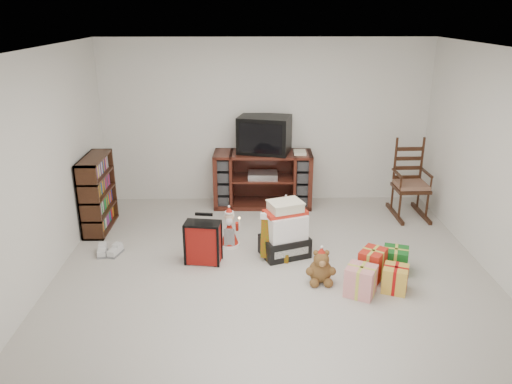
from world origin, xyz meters
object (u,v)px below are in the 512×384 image
(bookshelf, at_px, (98,195))
(mrs_claus_figurine, at_px, (229,231))
(tv_stand, at_px, (263,179))
(sneaker_pair, at_px, (109,251))
(santa_figurine, at_px, (285,219))
(gift_cluster, at_px, (386,274))
(red_suitcase, at_px, (203,242))
(gift_pile, at_px, (285,233))
(crt_television, at_px, (264,134))
(teddy_bear, at_px, (321,268))
(rocking_chair, at_px, (409,188))

(bookshelf, xyz_separation_m, mrs_claus_figurine, (1.81, -0.59, -0.29))
(tv_stand, distance_m, sneaker_pair, 2.59)
(santa_figurine, distance_m, gift_cluster, 1.73)
(red_suitcase, relative_size, mrs_claus_figurine, 1.13)
(gift_pile, relative_size, crt_television, 0.82)
(teddy_bear, xyz_separation_m, santa_figurine, (-0.29, 1.32, 0.03))
(santa_figurine, xyz_separation_m, crt_television, (-0.25, 1.05, 0.91))
(santa_figurine, height_order, gift_cluster, santa_figurine)
(sneaker_pair, bearing_deg, mrs_claus_figurine, 9.69)
(sneaker_pair, distance_m, gift_cluster, 3.34)
(bookshelf, distance_m, gift_cluster, 3.92)
(bookshelf, relative_size, red_suitcase, 1.69)
(rocking_chair, bearing_deg, sneaker_pair, -164.67)
(teddy_bear, bearing_deg, sneaker_pair, 164.33)
(red_suitcase, bearing_deg, mrs_claus_figurine, 64.83)
(red_suitcase, xyz_separation_m, santa_figurine, (1.05, 0.84, -0.06))
(gift_pile, distance_m, gift_cluster, 1.31)
(gift_pile, relative_size, gift_cluster, 0.73)
(tv_stand, relative_size, rocking_chair, 1.27)
(teddy_bear, bearing_deg, red_suitcase, 160.09)
(tv_stand, xyz_separation_m, rocking_chair, (2.14, -0.39, -0.02))
(bookshelf, height_order, rocking_chair, rocking_chair)
(bookshelf, height_order, mrs_claus_figurine, bookshelf)
(red_suitcase, relative_size, sneaker_pair, 1.90)
(teddy_bear, bearing_deg, gift_pile, 118.15)
(mrs_claus_figurine, bearing_deg, santa_figurine, 27.25)
(bookshelf, bearing_deg, crt_television, 20.34)
(rocking_chair, relative_size, mrs_claus_figurine, 2.17)
(crt_television, bearing_deg, mrs_claus_figurine, -94.31)
(bookshelf, relative_size, mrs_claus_figurine, 1.90)
(gift_pile, height_order, teddy_bear, gift_pile)
(teddy_bear, height_order, santa_figurine, santa_figurine)
(tv_stand, relative_size, mrs_claus_figurine, 2.76)
(gift_pile, distance_m, mrs_claus_figurine, 0.75)
(bookshelf, distance_m, crt_television, 2.53)
(rocking_chair, height_order, sneaker_pair, rocking_chair)
(santa_figurine, distance_m, mrs_claus_figurine, 0.84)
(tv_stand, bearing_deg, rocking_chair, -8.52)
(red_suitcase, relative_size, crt_television, 0.72)
(gift_pile, height_order, red_suitcase, gift_pile)
(tv_stand, bearing_deg, gift_pile, -80.90)
(red_suitcase, relative_size, gift_cluster, 0.64)
(santa_figurine, relative_size, sneaker_pair, 1.67)
(santa_figurine, bearing_deg, crt_television, 103.50)
(mrs_claus_figurine, bearing_deg, teddy_bear, -42.10)
(rocking_chair, bearing_deg, tv_stand, 168.15)
(bookshelf, height_order, santa_figurine, bookshelf)
(teddy_bear, distance_m, sneaker_pair, 2.64)
(gift_cluster, bearing_deg, santa_figurine, 125.14)
(red_suitcase, bearing_deg, sneaker_pair, 177.39)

